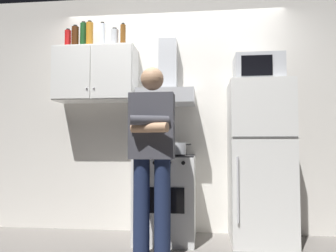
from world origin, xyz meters
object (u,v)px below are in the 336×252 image
Objects in this scene: bottle_liquor_amber at (90,35)px; range_hood at (167,87)px; stove_oven at (166,197)px; person_standing at (152,153)px; microwave at (258,70)px; bottle_soda_red at (68,40)px; upper_cabinet at (96,75)px; refrigerator at (260,162)px; cooking_pot at (177,148)px; bottle_rum_dark at (75,38)px; bottle_canister_steel at (114,39)px; bottle_vodka_clear at (102,36)px; bottle_beer_brown at (123,36)px; bottle_wine_green at (83,36)px.

range_hood is at bearing 1.94° from bottle_liquor_amber.
stove_oven is 0.53× the size of person_standing.
microwave is 2.14m from bottle_soda_red.
range_hood is (0.80, 0.00, -0.15)m from upper_cabinet.
bottle_liquor_amber is 0.28m from bottle_soda_red.
refrigerator reaches higher than cooking_pot.
bottle_rum_dark is at bearing 172.85° from stove_oven.
bottle_liquor_amber is at bearing -10.81° from bottle_rum_dark.
person_standing is 1.55m from bottle_canister_steel.
range_hood is at bearing -2.63° from bottle_vodka_clear.
microwave is 1.58× the size of bottle_liquor_amber.
person_standing is at bearing -47.86° from bottle_vodka_clear.
bottle_beer_brown reaches higher than microwave.
bottle_soda_red is at bearing 177.24° from bottle_canister_steel.
cooking_pot is at bearing -62.12° from range_hood.
bottle_liquor_amber reaches higher than upper_cabinet.
bottle_wine_green reaches higher than bottle_canister_steel.
upper_cabinet reaches higher than cooking_pot.
refrigerator is (0.95, -0.13, -0.80)m from range_hood.
bottle_vodka_clear is (-0.74, 0.16, 1.76)m from stove_oven.
cooking_pot is at bearing -171.68° from refrigerator.
upper_cabinet reaches higher than stove_oven.
cooking_pot is (-0.82, -0.12, 0.13)m from refrigerator.
bottle_vodka_clear is at bearing 26.74° from bottle_liquor_amber.
bottle_rum_dark is at bearing -179.65° from bottle_beer_brown.
person_standing is at bearing -110.30° from cooking_pot.
range_hood is 1.56× the size of microwave.
refrigerator is 2.01m from bottle_beer_brown.
bottle_wine_green is (-1.91, 0.15, 1.40)m from refrigerator.
bottle_soda_red is at bearing 178.64° from range_hood.
bottle_liquor_amber is at bearing -178.06° from range_hood.
upper_cabinet reaches higher than refrigerator.
upper_cabinet is at bearing -4.69° from bottle_soda_red.
stove_oven is at bearing -90.00° from range_hood.
cooking_pot is at bearing -42.49° from stove_oven.
bottle_rum_dark is at bearing 168.01° from cooking_pot.
range_hood is 0.81m from bottle_canister_steel.
range_hood is 2.47× the size of bottle_liquor_amber.
bottle_rum_dark reaches higher than microwave.
person_standing is at bearing -93.91° from range_hood.
bottle_wine_green is 0.19m from bottle_soda_red.
range_hood is 3.07× the size of bottle_soda_red.
bottle_beer_brown reaches higher than upper_cabinet.
bottle_canister_steel is at bearing 161.19° from cooking_pot.
bottle_rum_dark is 1.13× the size of bottle_soda_red.
person_standing is at bearing -34.70° from bottle_soda_red.
person_standing is (-1.00, -0.62, -0.84)m from microwave.
bottle_rum_dark reaches higher than bottle_canister_steel.
stove_oven is 2.04m from bottle_rum_dark.
bottle_canister_steel is (-0.59, 0.00, 0.56)m from range_hood.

